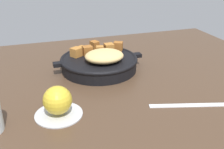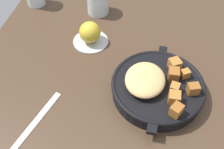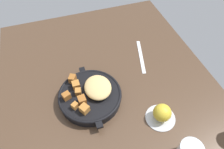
{
  "view_description": "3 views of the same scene",
  "coord_description": "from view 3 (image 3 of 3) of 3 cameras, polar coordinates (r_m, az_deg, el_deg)",
  "views": [
    {
      "loc": [
        24.57,
        68.92,
        35.27
      ],
      "look_at": [
        3.02,
        2.46,
        3.3
      ],
      "focal_mm": 42.85,
      "sensor_mm": 36.0,
      "label": 1
    },
    {
      "loc": [
        -44.55,
        -7.31,
        62.54
      ],
      "look_at": [
        4.53,
        3.28,
        3.8
      ],
      "focal_mm": 45.17,
      "sensor_mm": 36.0,
      "label": 2
    },
    {
      "loc": [
        49.09,
        -15.31,
        70.87
      ],
      "look_at": [
        -0.26,
        0.96,
        7.66
      ],
      "focal_mm": 32.73,
      "sensor_mm": 36.0,
      "label": 3
    }
  ],
  "objects": [
    {
      "name": "ground_plane",
      "position": [
        0.89,
        -0.54,
        -3.92
      ],
      "size": [
        114.78,
        90.82,
        2.4
      ],
      "primitive_type": "cube",
      "color": "#473323"
    },
    {
      "name": "cast_iron_skillet",
      "position": [
        0.82,
        -5.99,
        -5.73
      ],
      "size": [
        29.5,
        25.15,
        7.81
      ],
      "color": "black",
      "rests_on": "ground_plane"
    },
    {
      "name": "saucer_plate",
      "position": [
        0.82,
        13.34,
        -11.63
      ],
      "size": [
        11.38,
        11.38,
        0.6
      ],
      "primitive_type": "cylinder",
      "color": "#B7BABF",
      "rests_on": "ground_plane"
    },
    {
      "name": "red_apple",
      "position": [
        0.78,
        13.83,
        -10.35
      ],
      "size": [
        6.82,
        6.82,
        6.82
      ],
      "primitive_type": "sphere",
      "color": "gold",
      "rests_on": "saucer_plate"
    },
    {
      "name": "butter_knife",
      "position": [
        1.0,
        8.09,
        5.09
      ],
      "size": [
        21.39,
        7.37,
        0.36
      ],
      "primitive_type": "cube",
      "rotation": [
        0.0,
        0.0,
        -0.27
      ],
      "color": "silver",
      "rests_on": "ground_plane"
    }
  ]
}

